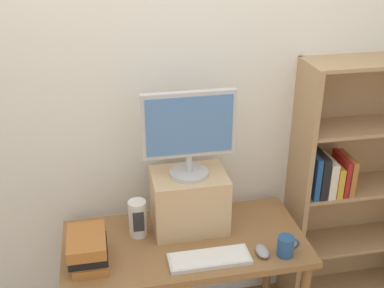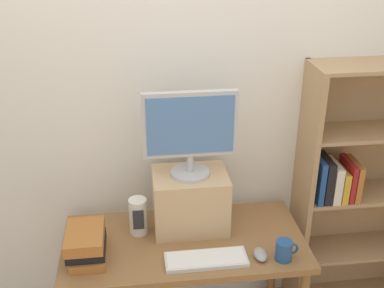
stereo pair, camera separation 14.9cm
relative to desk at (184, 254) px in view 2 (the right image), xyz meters
name	(u,v)px [view 2 (the right image)]	position (x,y,z in m)	size (l,w,h in m)	color
back_wall	(175,105)	(0.00, 0.39, 0.68)	(7.00, 0.08, 2.60)	silver
desk	(184,254)	(0.00, 0.00, 0.00)	(1.24, 0.60, 0.71)	olive
bookshelf_unit	(361,189)	(1.05, 0.24, 0.17)	(0.81, 0.28, 1.54)	tan
riser_box	(190,201)	(0.05, 0.13, 0.25)	(0.38, 0.28, 0.31)	tan
computer_monitor	(190,131)	(0.05, 0.12, 0.65)	(0.46, 0.20, 0.45)	#B7B7BA
keyboard	(206,259)	(0.09, -0.18, 0.10)	(0.40, 0.14, 0.02)	silver
computer_mouse	(260,254)	(0.35, -0.18, 0.11)	(0.06, 0.10, 0.04)	#99999E
book_stack	(86,245)	(-0.48, -0.08, 0.17)	(0.18, 0.26, 0.16)	#AD662D
coffee_mug	(284,250)	(0.46, -0.21, 0.14)	(0.11, 0.08, 0.10)	#234C84
desk_speaker	(138,216)	(-0.23, 0.10, 0.19)	(0.09, 0.10, 0.20)	silver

